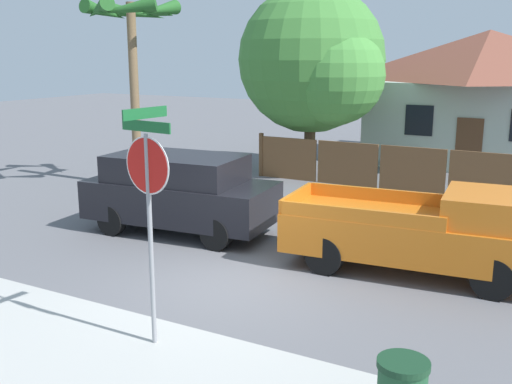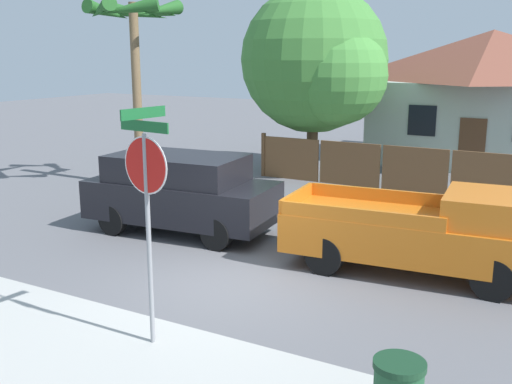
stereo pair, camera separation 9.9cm
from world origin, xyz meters
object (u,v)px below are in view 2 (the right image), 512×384
red_suv (181,191)px  orange_pickup (424,231)px  house (489,95)px  oak_tree (319,63)px  stop_sign (147,186)px  palm_tree (134,27)px

red_suv → orange_pickup: size_ratio=0.91×
house → red_suv: house is taller
oak_tree → stop_sign: 13.59m
stop_sign → palm_tree: bearing=137.5°
palm_tree → orange_pickup: palm_tree is taller
oak_tree → palm_tree: (-4.08, -4.83, 1.12)m
house → stop_sign: (-1.84, -18.40, -0.24)m
house → oak_tree: bearing=-133.1°
palm_tree → oak_tree: bearing=49.9°
oak_tree → palm_tree: bearing=-130.1°
oak_tree → palm_tree: size_ratio=1.13×
stop_sign → orange_pickup: bearing=67.0°
red_suv → orange_pickup: red_suv is taller
red_suv → stop_sign: 5.83m
oak_tree → orange_pickup: 10.60m
oak_tree → orange_pickup: oak_tree is taller
orange_pickup → oak_tree: bearing=120.1°
house → orange_pickup: size_ratio=1.69×
house → stop_sign: house is taller
house → orange_pickup: house is taller
house → stop_sign: size_ratio=2.46×
palm_tree → house: bearing=48.3°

